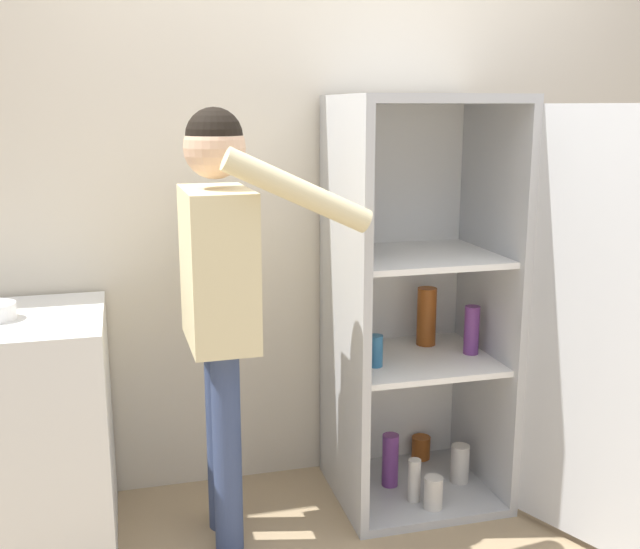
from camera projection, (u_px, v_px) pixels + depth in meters
name	position (u px, v px, depth m)	size (l,w,h in m)	color
wall_back	(329.00, 193.00, 3.26)	(7.00, 0.06, 2.55)	beige
refrigerator	(453.00, 312.00, 3.03)	(0.99, 1.23, 1.69)	#B7BABC
person	(221.00, 275.00, 2.70)	(0.62, 0.55, 1.64)	#384770
counter	(19.00, 435.00, 2.76)	(0.65, 0.64, 0.91)	white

